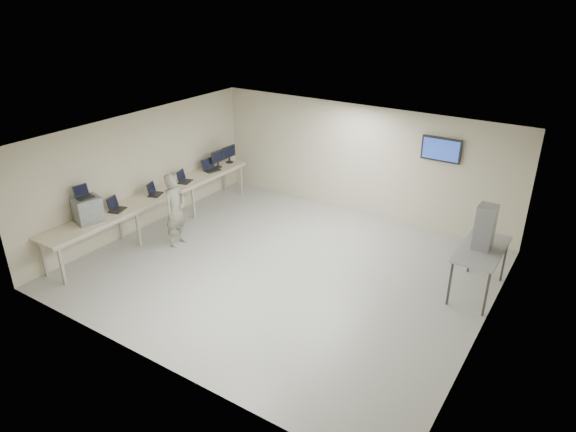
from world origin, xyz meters
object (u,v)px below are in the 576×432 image
Objects in this scene: equipment_box at (88,210)px; side_table at (482,251)px; soldier at (175,210)px; workbench at (157,197)px.

equipment_box is 7.91m from side_table.
side_table is at bearing -81.23° from soldier.
equipment_box reaches higher than workbench.
soldier reaches higher than equipment_box.
side_table is (7.25, 3.15, -0.27)m from equipment_box.
workbench is 3.55× the size of soldier.
soldier is at bearing -20.09° from workbench.
equipment_box is at bearing 139.98° from soldier.
soldier is at bearing 70.86° from equipment_box.
workbench is 1.00m from soldier.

